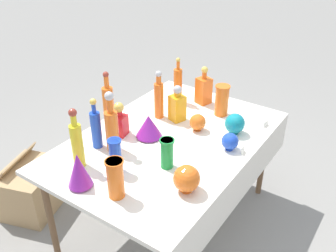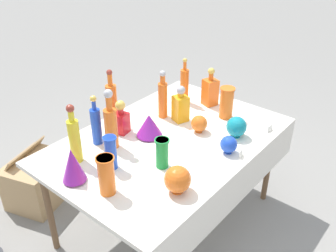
% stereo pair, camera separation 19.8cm
% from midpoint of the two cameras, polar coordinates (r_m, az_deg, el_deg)
% --- Properties ---
extents(ground_plane, '(40.00, 40.00, 0.00)m').
position_cam_midpoint_polar(ground_plane, '(3.02, -1.93, -14.24)').
color(ground_plane, gray).
extents(display_table, '(1.63, 1.11, 0.76)m').
position_cam_midpoint_polar(display_table, '(2.56, -1.60, -3.29)').
color(display_table, white).
rests_on(display_table, ground).
extents(tall_bottle_0, '(0.08, 0.08, 0.41)m').
position_cam_midpoint_polar(tall_bottle_0, '(2.67, -11.17, 3.18)').
color(tall_bottle_0, orange).
rests_on(tall_bottle_0, display_table).
extents(tall_bottle_1, '(0.07, 0.07, 0.37)m').
position_cam_midpoint_polar(tall_bottle_1, '(2.74, -3.48, 4.28)').
color(tall_bottle_1, orange).
rests_on(tall_bottle_1, display_table).
extents(tall_bottle_2, '(0.07, 0.07, 0.35)m').
position_cam_midpoint_polar(tall_bottle_2, '(2.45, -13.21, -0.29)').
color(tall_bottle_2, blue).
rests_on(tall_bottle_2, display_table).
extents(tall_bottle_3, '(0.07, 0.07, 0.39)m').
position_cam_midpoint_polar(tall_bottle_3, '(2.29, -16.14, -2.47)').
color(tall_bottle_3, yellow).
rests_on(tall_bottle_3, display_table).
extents(tall_bottle_4, '(0.07, 0.07, 0.37)m').
position_cam_midpoint_polar(tall_bottle_4, '(2.97, -0.40, 6.34)').
color(tall_bottle_4, orange).
rests_on(tall_bottle_4, display_table).
extents(tall_bottle_5, '(0.08, 0.08, 0.41)m').
position_cam_midpoint_polar(tall_bottle_5, '(2.39, -10.93, -0.21)').
color(tall_bottle_5, orange).
rests_on(tall_bottle_5, display_table).
extents(square_decanter_0, '(0.10, 0.10, 0.25)m').
position_cam_midpoint_polar(square_decanter_0, '(2.57, -9.56, 0.73)').
color(square_decanter_0, red).
rests_on(square_decanter_0, display_table).
extents(square_decanter_1, '(0.12, 0.12, 0.28)m').
position_cam_midpoint_polar(square_decanter_1, '(2.71, -0.68, 3.10)').
color(square_decanter_1, orange).
rests_on(square_decanter_1, display_table).
extents(square_decanter_2, '(0.13, 0.13, 0.31)m').
position_cam_midpoint_polar(square_decanter_2, '(2.97, 3.56, 5.61)').
color(square_decanter_2, orange).
rests_on(square_decanter_2, display_table).
extents(slender_vase_0, '(0.10, 0.10, 0.23)m').
position_cam_midpoint_polar(slender_vase_0, '(2.03, -10.82, -7.82)').
color(slender_vase_0, orange).
rests_on(slender_vase_0, display_table).
extents(slender_vase_1, '(0.08, 0.08, 0.22)m').
position_cam_midpoint_polar(slender_vase_1, '(2.22, -10.58, -4.37)').
color(slender_vase_1, blue).
rests_on(slender_vase_1, display_table).
extents(slender_vase_2, '(0.11, 0.11, 0.24)m').
position_cam_midpoint_polar(slender_vase_2, '(2.80, 6.22, 3.98)').
color(slender_vase_2, orange).
rests_on(slender_vase_2, display_table).
extents(slender_vase_3, '(0.09, 0.09, 0.19)m').
position_cam_midpoint_polar(slender_vase_3, '(2.23, -2.70, -4.10)').
color(slender_vase_3, '#198C38').
rests_on(slender_vase_3, display_table).
extents(fluted_vase_0, '(0.18, 0.18, 0.17)m').
position_cam_midpoint_polar(fluted_vase_0, '(2.53, -5.21, -0.04)').
color(fluted_vase_0, purple).
rests_on(fluted_vase_0, display_table).
extents(fluted_vase_1, '(0.14, 0.14, 0.22)m').
position_cam_midpoint_polar(fluted_vase_1, '(2.15, -16.04, -6.54)').
color(fluted_vase_1, purple).
rests_on(fluted_vase_1, display_table).
extents(round_bowl_0, '(0.11, 0.11, 0.12)m').
position_cam_midpoint_polar(round_bowl_0, '(2.61, 2.38, 0.52)').
color(round_bowl_0, orange).
rests_on(round_bowl_0, display_table).
extents(round_bowl_1, '(0.14, 0.14, 0.15)m').
position_cam_midpoint_polar(round_bowl_1, '(2.59, 8.01, 0.32)').
color(round_bowl_1, teal).
rests_on(round_bowl_1, display_table).
extents(round_bowl_2, '(0.15, 0.15, 0.16)m').
position_cam_midpoint_polar(round_bowl_2, '(2.06, 0.09, -8.10)').
color(round_bowl_2, orange).
rests_on(round_bowl_2, display_table).
extents(round_bowl_3, '(0.11, 0.11, 0.12)m').
position_cam_midpoint_polar(round_bowl_3, '(2.42, 7.13, -2.39)').
color(round_bowl_3, blue).
rests_on(round_bowl_3, display_table).
extents(price_tag_left, '(0.06, 0.03, 0.05)m').
position_cam_midpoint_polar(price_tag_left, '(2.42, 9.03, -3.65)').
color(price_tag_left, white).
rests_on(price_tag_left, display_table).
extents(price_tag_center, '(0.06, 0.02, 0.04)m').
position_cam_midpoint_polar(price_tag_center, '(2.74, 12.71, 0.27)').
color(price_tag_center, white).
rests_on(price_tag_center, display_table).
extents(cardboard_box_behind_left, '(0.57, 0.51, 0.46)m').
position_cam_midpoint_polar(cardboard_box_behind_left, '(3.24, -21.65, -8.84)').
color(cardboard_box_behind_left, tan).
rests_on(cardboard_box_behind_left, ground).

